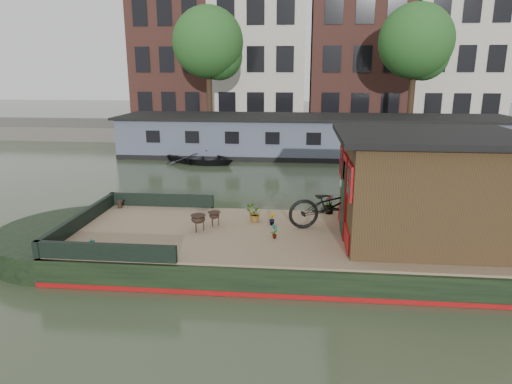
# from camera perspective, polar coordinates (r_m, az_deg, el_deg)

# --- Properties ---
(ground) EXTENTS (120.00, 120.00, 0.00)m
(ground) POSITION_cam_1_polar(r_m,az_deg,el_deg) (11.07, 8.38, -8.48)
(ground) COLOR #2C3622
(ground) RESTS_ON ground
(houseboat_hull) EXTENTS (14.01, 4.02, 0.60)m
(houseboat_hull) POSITION_cam_1_polar(r_m,az_deg,el_deg) (10.97, 1.42, -6.98)
(houseboat_hull) COLOR black
(houseboat_hull) RESTS_ON ground
(houseboat_deck) EXTENTS (11.80, 3.80, 0.05)m
(houseboat_deck) POSITION_cam_1_polar(r_m,az_deg,el_deg) (10.84, 8.51, -5.44)
(houseboat_deck) COLOR #836F51
(houseboat_deck) RESTS_ON houseboat_hull
(bow_bulwark) EXTENTS (3.00, 4.00, 0.35)m
(bow_bulwark) POSITION_cam_1_polar(r_m,az_deg,el_deg) (11.65, -17.24, -3.47)
(bow_bulwark) COLOR black
(bow_bulwark) RESTS_ON houseboat_deck
(cabin) EXTENTS (4.00, 3.50, 2.42)m
(cabin) POSITION_cam_1_polar(r_m,az_deg,el_deg) (10.82, 20.41, 0.68)
(cabin) COLOR black
(cabin) RESTS_ON houseboat_deck
(bicycle) EXTENTS (2.27, 1.22, 1.13)m
(bicycle) POSITION_cam_1_polar(r_m,az_deg,el_deg) (11.23, 9.51, -1.59)
(bicycle) COLOR black
(bicycle) RESTS_ON houseboat_deck
(potted_plant_a) EXTENTS (0.21, 0.21, 0.33)m
(potted_plant_a) POSITION_cam_1_polar(r_m,az_deg,el_deg) (10.43, 2.31, -4.97)
(potted_plant_a) COLOR brown
(potted_plant_a) RESTS_ON houseboat_deck
(potted_plant_b) EXTENTS (0.17, 0.20, 0.30)m
(potted_plant_b) POSITION_cam_1_polar(r_m,az_deg,el_deg) (11.36, 1.99, -3.37)
(potted_plant_b) COLOR brown
(potted_plant_b) RESTS_ON houseboat_deck
(potted_plant_c) EXTENTS (0.49, 0.47, 0.43)m
(potted_plant_c) POSITION_cam_1_polar(r_m,az_deg,el_deg) (11.54, -0.24, -2.73)
(potted_plant_c) COLOR #953A2B
(potted_plant_c) RESTS_ON houseboat_deck
(potted_plant_d) EXTENTS (0.34, 0.34, 0.51)m
(potted_plant_d) POSITION_cam_1_polar(r_m,az_deg,el_deg) (12.37, 9.14, -1.52)
(potted_plant_d) COLOR #9A502A
(potted_plant_d) RESTS_ON houseboat_deck
(potted_plant_e) EXTENTS (0.19, 0.21, 0.32)m
(potted_plant_e) POSITION_cam_1_polar(r_m,az_deg,el_deg) (10.18, -19.80, -6.42)
(potted_plant_e) COLOR #A66230
(potted_plant_e) RESTS_ON houseboat_deck
(brazier_front) EXTENTS (0.39, 0.39, 0.36)m
(brazier_front) POSITION_cam_1_polar(r_m,az_deg,el_deg) (11.32, -5.23, -3.36)
(brazier_front) COLOR black
(brazier_front) RESTS_ON houseboat_deck
(brazier_rear) EXTENTS (0.41, 0.41, 0.40)m
(brazier_rear) POSITION_cam_1_polar(r_m,az_deg,el_deg) (10.98, -7.23, -3.85)
(brazier_rear) COLOR black
(brazier_rear) RESTS_ON houseboat_deck
(bollard_port) EXTENTS (0.18, 0.18, 0.21)m
(bollard_port) POSITION_cam_1_polar(r_m,az_deg,el_deg) (13.30, -16.66, -1.49)
(bollard_port) COLOR black
(bollard_port) RESTS_ON houseboat_deck
(bollard_stbd) EXTENTS (0.19, 0.19, 0.22)m
(bollard_stbd) POSITION_cam_1_polar(r_m,az_deg,el_deg) (9.63, -12.25, -7.41)
(bollard_stbd) COLOR black
(bollard_stbd) RESTS_ON houseboat_deck
(dinghy) EXTENTS (4.22, 3.65, 0.73)m
(dinghy) POSITION_cam_1_polar(r_m,az_deg,el_deg) (22.56, -6.85, 4.55)
(dinghy) COLOR black
(dinghy) RESTS_ON ground
(far_houseboat) EXTENTS (20.40, 4.40, 2.11)m
(far_houseboat) POSITION_cam_1_polar(r_m,az_deg,el_deg) (24.40, 7.11, 6.75)
(far_houseboat) COLOR #43495A
(far_houseboat) RESTS_ON ground
(quay) EXTENTS (60.00, 6.00, 0.90)m
(quay) POSITION_cam_1_polar(r_m,az_deg,el_deg) (30.91, 6.84, 7.47)
(quay) COLOR #47443F
(quay) RESTS_ON ground
(townhouse_row) EXTENTS (27.25, 8.00, 16.50)m
(townhouse_row) POSITION_cam_1_polar(r_m,az_deg,el_deg) (37.83, 7.28, 20.09)
(townhouse_row) COLOR brown
(townhouse_row) RESTS_ON ground
(tree_left) EXTENTS (4.40, 4.40, 7.40)m
(tree_left) POSITION_cam_1_polar(r_m,az_deg,el_deg) (29.84, -5.69, 17.72)
(tree_left) COLOR #332316
(tree_left) RESTS_ON quay
(tree_right) EXTENTS (4.40, 4.40, 7.40)m
(tree_right) POSITION_cam_1_polar(r_m,az_deg,el_deg) (30.04, 19.56, 16.96)
(tree_right) COLOR #332316
(tree_right) RESTS_ON quay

